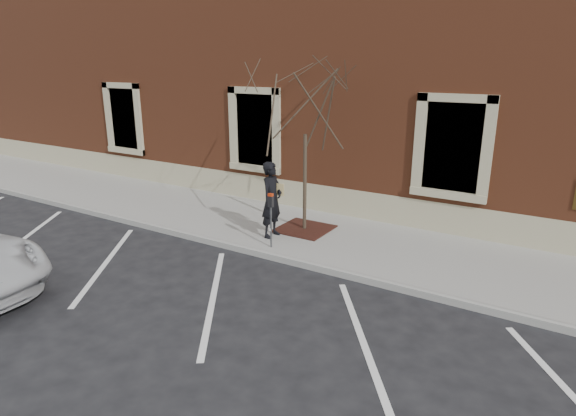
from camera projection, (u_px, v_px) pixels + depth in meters
The scene contains 9 objects.
ground at pixel (275, 259), 11.27m from camera, with size 120.00×120.00×0.00m, color #28282B.
sidewalk_near at pixel (311, 234), 12.67m from camera, with size 40.00×3.50×0.15m, color gray.
curb_near at pixel (273, 257), 11.20m from camera, with size 40.00×0.12×0.15m, color #9E9E99.
parking_stripes at pixel (213, 296), 9.48m from camera, with size 28.00×4.40×0.01m, color silver, non-canonical shape.
building_civic at pixel (398, 75), 16.39m from camera, with size 40.00×8.62×8.00m.
man at pixel (272, 200), 12.06m from camera, with size 0.70×0.46×1.93m, color black.
parking_meter at pixel (271, 210), 11.33m from camera, with size 0.12×0.09×1.34m.
tree_grate at pixel (304, 229), 12.82m from camera, with size 1.33×1.33×0.03m, color #3A1812.
sapling at pixel (306, 106), 11.89m from camera, with size 2.77×2.77×4.61m.
Camera 1 is at (5.76, -8.69, 4.44)m, focal length 30.00 mm.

